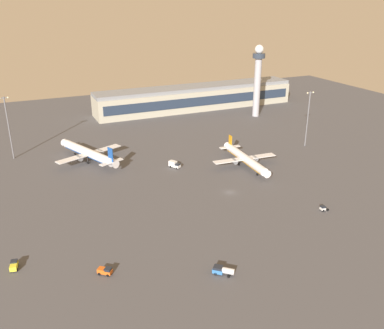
# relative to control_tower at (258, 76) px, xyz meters

# --- Properties ---
(ground_plane) EXTENTS (416.00, 416.00, 0.00)m
(ground_plane) POSITION_rel_control_tower_xyz_m (-73.63, -97.30, -26.56)
(ground_plane) COLOR #4C4C51
(terminal_building) EXTENTS (144.27, 22.40, 16.40)m
(terminal_building) POSITION_rel_control_tower_xyz_m (-28.22, 34.79, -18.46)
(terminal_building) COLOR #B2AD99
(terminal_building) RESTS_ON ground
(control_tower) EXTENTS (8.00, 8.00, 46.48)m
(control_tower) POSITION_rel_control_tower_xyz_m (0.00, 0.00, 0.00)
(control_tower) COLOR #A8A8B2
(control_tower) RESTS_ON ground
(airplane_taxiway_distant) EXTENTS (31.57, 40.55, 10.40)m
(airplane_taxiway_distant) POSITION_rel_control_tower_xyz_m (-53.27, -75.18, -22.63)
(airplane_taxiway_distant) COLOR white
(airplane_taxiway_distant) RESTS_ON ground
(airplane_mid_apron) EXTENTS (33.56, 42.54, 11.42)m
(airplane_mid_apron) POSITION_rel_control_tower_xyz_m (-119.19, -38.55, -22.24)
(airplane_mid_apron) COLOR white
(airplane_mid_apron) RESTS_ON ground
(baggage_tractor) EXTENTS (2.67, 4.42, 2.25)m
(baggage_tractor) POSITION_rel_control_tower_xyz_m (-157.10, -116.80, -25.38)
(baggage_tractor) COLOR yellow
(baggage_tractor) RESTS_ON ground
(maintenance_van) EXTENTS (4.44, 4.14, 2.25)m
(maintenance_van) POSITION_rel_control_tower_xyz_m (-133.15, -130.44, -25.38)
(maintenance_van) COLOR #D85919
(maintenance_van) RESTS_ON ground
(catering_truck) EXTENTS (4.92, 6.06, 3.05)m
(catering_truck) POSITION_rel_control_tower_xyz_m (-84.28, -62.86, -24.98)
(catering_truck) COLOR white
(catering_truck) RESTS_ON ground
(pushback_tug) EXTENTS (3.20, 2.03, 2.05)m
(pushback_tug) POSITION_rel_control_tower_xyz_m (-49.42, -125.47, -25.49)
(pushback_tug) COLOR white
(pushback_tug) RESTS_ON ground
(fuel_truck) EXTENTS (6.09, 5.78, 2.35)m
(fuel_truck) POSITION_rel_control_tower_xyz_m (-102.12, -144.36, -25.19)
(fuel_truck) COLOR #3372BF
(fuel_truck) RESTS_ON ground
(apron_light_west) EXTENTS (4.80, 0.90, 29.46)m
(apron_light_west) POSITION_rel_control_tower_xyz_m (-8.45, -62.89, -9.94)
(apron_light_west) COLOR slate
(apron_light_west) RESTS_ON ground
(apron_light_central) EXTENTS (4.80, 0.90, 31.07)m
(apron_light_central) POSITION_rel_control_tower_xyz_m (-152.67, -18.87, -9.11)
(apron_light_central) COLOR slate
(apron_light_central) RESTS_ON ground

